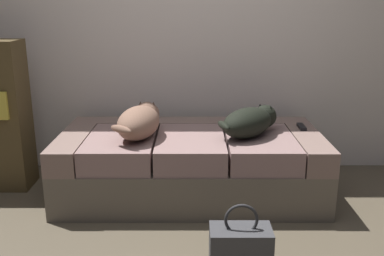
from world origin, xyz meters
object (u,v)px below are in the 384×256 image
dog_tan (141,121)px  tv_remote (303,127)px  couch (192,164)px  handbag (242,248)px  dog_dark (252,121)px

dog_tan → tv_remote: dog_tan is taller
couch → handbag: couch is taller
couch → tv_remote: size_ratio=12.26×
couch → handbag: bearing=-74.9°
dog_dark → handbag: dog_dark is taller
dog_dark → handbag: 1.01m
dog_tan → handbag: size_ratio=1.67×
couch → tv_remote: tv_remote is taller
dog_dark → handbag: size_ratio=1.35×
couch → dog_dark: dog_dark is taller
couch → dog_tan: (-0.35, -0.08, 0.34)m
couch → handbag: size_ratio=4.87×
dog_tan → handbag: (0.61, -0.88, -0.45)m
couch → handbag: 1.00m
dog_tan → dog_dark: bearing=1.1°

